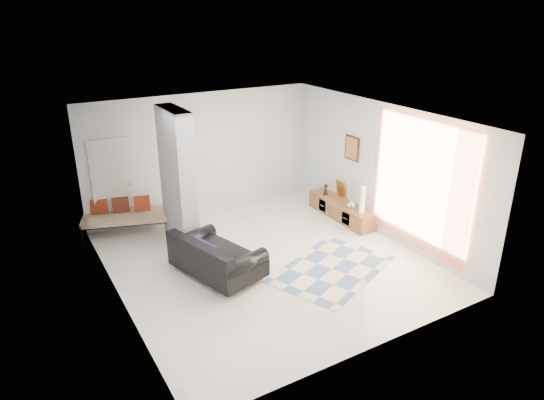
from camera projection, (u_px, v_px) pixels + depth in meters
floor at (266, 261)px, 9.36m from camera, size 6.00×6.00×0.00m
ceiling at (265, 117)px, 8.32m from camera, size 6.00×6.00×0.00m
wall_back at (202, 153)px, 11.24m from camera, size 6.00×0.00×6.00m
wall_front at (378, 263)px, 6.44m from camera, size 6.00×0.00×6.00m
wall_left at (113, 225)px, 7.55m from camera, size 0.00×6.00×6.00m
wall_right at (380, 170)px, 10.13m from camera, size 0.00×6.00×6.00m
partition_column at (178, 179)px, 9.60m from camera, size 0.35×1.20×2.80m
hallway_door at (112, 185)px, 10.37m from camera, size 0.85×0.06×2.04m
curtain at (418, 184)px, 9.16m from camera, size 0.00×2.55×2.55m
wall_art at (352, 148)px, 10.75m from camera, size 0.04×0.45×0.55m
media_console at (341, 210)px, 11.19m from camera, size 0.45×1.97×0.80m
loveseat at (215, 258)px, 8.74m from camera, size 1.43×1.91×0.76m
daybed at (128, 215)px, 10.41m from camera, size 2.09×1.38×0.77m
area_rug at (332, 269)px, 9.06m from camera, size 2.70×2.29×0.01m
cylinder_lamp at (362, 200)px, 10.42m from camera, size 0.11×0.11×0.60m
bronze_figurine at (326, 190)px, 11.49m from camera, size 0.13×0.13×0.27m
vase at (351, 204)px, 10.76m from camera, size 0.20×0.20×0.18m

